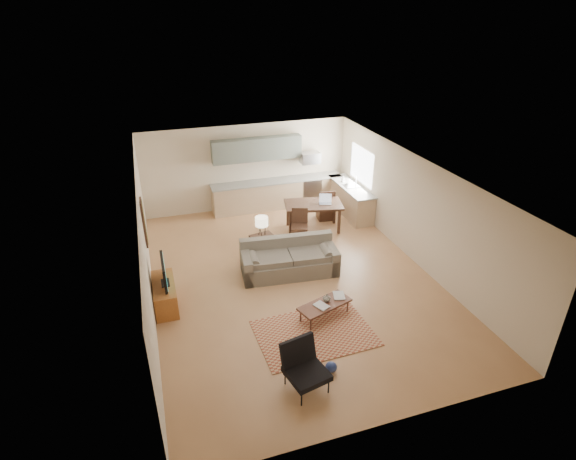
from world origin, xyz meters
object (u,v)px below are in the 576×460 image
object	(u,v)px
sofa	(289,258)
coffee_table	(324,310)
console_table	(262,247)
armchair	(307,370)
tv_credenza	(165,294)
dining_table	(313,217)

from	to	relation	value
sofa	coffee_table	world-z (taller)	sofa
sofa	console_table	world-z (taller)	sofa
armchair	tv_credenza	size ratio (longest dim) A/B	0.70
tv_credenza	coffee_table	bearing A→B (deg)	-24.86
dining_table	console_table	bearing A→B (deg)	-135.23
sofa	armchair	world-z (taller)	armchair
sofa	console_table	size ratio (longest dim) A/B	3.61
armchair	tv_credenza	distance (m)	3.86
tv_credenza	armchair	bearing A→B (deg)	-56.49
sofa	console_table	bearing A→B (deg)	122.77
coffee_table	tv_credenza	xyz separation A→B (m)	(-3.17, 1.47, 0.11)
console_table	dining_table	bearing A→B (deg)	20.64
sofa	tv_credenza	size ratio (longest dim) A/B	1.97
console_table	tv_credenza	bearing A→B (deg)	-165.00
sofa	coffee_table	distance (m)	1.92
coffee_table	console_table	world-z (taller)	console_table
armchair	dining_table	distance (m)	6.14
coffee_table	armchair	xyz separation A→B (m)	(-1.04, -1.75, 0.26)
sofa	dining_table	world-z (taller)	sofa
coffee_table	console_table	xyz separation A→B (m)	(-0.61, 2.77, 0.16)
tv_credenza	dining_table	distance (m)	5.06
tv_credenza	console_table	size ratio (longest dim) A/B	1.83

